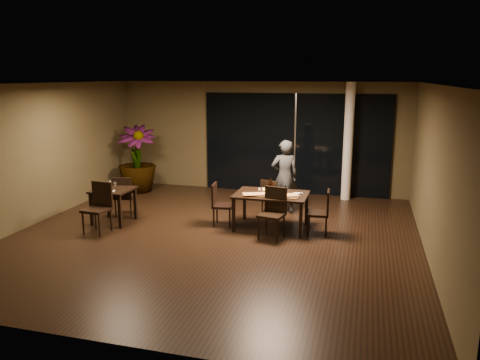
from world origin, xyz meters
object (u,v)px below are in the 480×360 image
object	(u,v)px
chair_main_right	(322,210)
potted_plant	(137,159)
chair_main_left	(219,202)
chair_main_near	(273,210)
chair_main_far	(271,196)
chair_side_far	(124,194)
main_table	(271,197)
diner	(285,177)
bottle_b	(272,188)
bottle_a	(269,186)
bottle_c	(271,185)
chair_side_near	(99,205)
side_table	(113,195)

from	to	relation	value
chair_main_right	potted_plant	world-z (taller)	potted_plant
chair_main_left	chair_main_right	bearing A→B (deg)	-97.87
chair_main_right	chair_main_near	bearing A→B (deg)	-70.42
chair_main_far	chair_side_far	distance (m)	3.34
main_table	diner	world-z (taller)	diner
chair_main_far	bottle_b	bearing A→B (deg)	117.44
chair_main_near	potted_plant	distance (m)	5.15
bottle_a	chair_main_left	bearing A→B (deg)	-173.50
diner	bottle_c	size ratio (longest dim) A/B	5.63
chair_main_left	bottle_c	world-z (taller)	bottle_c
chair_main_near	bottle_b	world-z (taller)	chair_main_near
main_table	bottle_c	size ratio (longest dim) A/B	4.90
chair_main_right	chair_side_far	bearing A→B (deg)	-95.01
chair_main_far	bottle_c	size ratio (longest dim) A/B	2.86
diner	chair_main_right	bearing A→B (deg)	108.40
chair_main_near	chair_side_near	xyz separation A→B (m)	(-3.50, -0.62, 0.02)
main_table	chair_main_left	size ratio (longest dim) A/B	1.65
chair_main_near	bottle_b	distance (m)	0.62
chair_main_right	chair_side_far	size ratio (longest dim) A/B	1.00
diner	side_table	bearing A→B (deg)	7.46
side_table	diner	size ratio (longest dim) A/B	0.46
chair_main_right	diner	bearing A→B (deg)	-146.79
diner	potted_plant	size ratio (longest dim) A/B	0.94
main_table	diner	size ratio (longest dim) A/B	0.87
side_table	bottle_a	distance (m)	3.40
chair_side_near	potted_plant	bearing A→B (deg)	110.09
chair_main_near	chair_side_far	bearing A→B (deg)	-176.51
chair_main_near	diner	size ratio (longest dim) A/B	0.58
side_table	chair_main_left	distance (m)	2.33
chair_main_right	bottle_b	distance (m)	1.12
chair_main_near	chair_side_near	distance (m)	3.56
main_table	chair_side_near	size ratio (longest dim) A/B	1.45
chair_main_right	bottle_c	bearing A→B (deg)	-105.45
main_table	chair_main_left	distance (m)	1.12
main_table	chair_main_right	bearing A→B (deg)	-7.17
diner	bottle_a	distance (m)	1.16
main_table	chair_main_left	world-z (taller)	chair_main_left
chair_main_far	bottle_a	distance (m)	0.84
chair_side_near	diner	xyz separation A→B (m)	(3.42, 2.34, 0.29)
bottle_c	chair_main_near	bearing A→B (deg)	-73.79
chair_side_near	bottle_c	bearing A→B (deg)	26.06
chair_main_far	diner	bearing A→B (deg)	-104.90
chair_main_far	chair_main_near	world-z (taller)	chair_main_near
chair_main_left	bottle_b	distance (m)	1.19
chair_main_right	chair_side_near	world-z (taller)	chair_side_near
chair_main_far	bottle_b	distance (m)	0.89
side_table	chair_side_far	size ratio (longest dim) A/B	0.86
chair_main_far	bottle_c	xyz separation A→B (m)	(0.14, -0.68, 0.41)
potted_plant	bottle_a	xyz separation A→B (m)	(4.16, -2.14, -0.02)
side_table	bottle_b	bearing A→B (deg)	8.20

